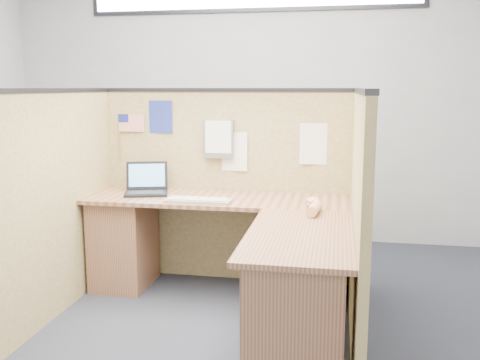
% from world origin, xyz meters
% --- Properties ---
extents(floor, '(5.00, 5.00, 0.00)m').
position_xyz_m(floor, '(0.00, 0.00, 0.00)').
color(floor, '#21242F').
rests_on(floor, ground).
extents(wall_back, '(5.00, 0.00, 5.00)m').
position_xyz_m(wall_back, '(0.00, 2.25, 1.40)').
color(wall_back, '#A1A3A6').
rests_on(wall_back, floor).
extents(cubicle_partitions, '(2.06, 1.83, 1.53)m').
position_xyz_m(cubicle_partitions, '(0.00, 0.43, 0.77)').
color(cubicle_partitions, olive).
rests_on(cubicle_partitions, floor).
extents(l_desk, '(1.95, 1.75, 0.73)m').
position_xyz_m(l_desk, '(0.18, 0.29, 0.39)').
color(l_desk, brown).
rests_on(l_desk, floor).
extents(laptop, '(0.37, 0.39, 0.23)m').
position_xyz_m(laptop, '(-0.56, 0.75, 0.79)').
color(laptop, black).
rests_on(laptop, l_desk).
extents(keyboard, '(0.46, 0.16, 0.03)m').
position_xyz_m(keyboard, '(-0.09, 0.48, 0.74)').
color(keyboard, gray).
rests_on(keyboard, l_desk).
extents(mouse, '(0.11, 0.07, 0.04)m').
position_xyz_m(mouse, '(0.71, 0.48, 0.75)').
color(mouse, silver).
rests_on(mouse, l_desk).
extents(hand_forearm, '(0.11, 0.37, 0.08)m').
position_xyz_m(hand_forearm, '(0.72, 0.34, 0.77)').
color(hand_forearm, tan).
rests_on(hand_forearm, l_desk).
extents(blue_poster, '(0.19, 0.01, 0.26)m').
position_xyz_m(blue_poster, '(-0.53, 0.97, 1.30)').
color(blue_poster, navy).
rests_on(blue_poster, cubicle_partitions).
extents(american_flag, '(0.22, 0.01, 0.37)m').
position_xyz_m(american_flag, '(-0.80, 0.96, 1.24)').
color(american_flag, olive).
rests_on(american_flag, cubicle_partitions).
extents(file_holder, '(0.23, 0.05, 0.30)m').
position_xyz_m(file_holder, '(-0.05, 0.94, 1.14)').
color(file_holder, slate).
rests_on(file_holder, cubicle_partitions).
extents(paper_left, '(0.24, 0.03, 0.30)m').
position_xyz_m(paper_left, '(0.05, 0.97, 1.04)').
color(paper_left, white).
rests_on(paper_left, cubicle_partitions).
extents(paper_right, '(0.24, 0.03, 0.31)m').
position_xyz_m(paper_right, '(0.70, 0.97, 1.11)').
color(paper_right, white).
rests_on(paper_right, cubicle_partitions).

